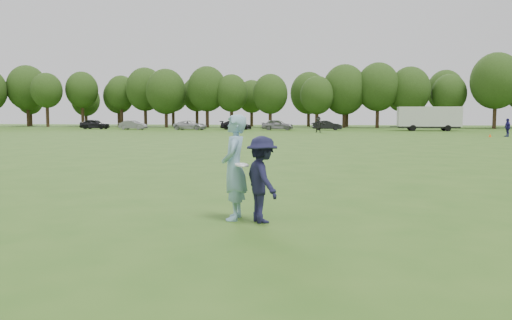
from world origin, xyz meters
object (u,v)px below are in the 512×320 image
(player_far_b, at_px, (507,128))
(player_far_d, at_px, (318,124))
(car_e, at_px, (277,125))
(cargo_trailer, at_px, (429,117))
(car_b, at_px, (133,125))
(car_c, at_px, (190,125))
(thrower, at_px, (234,167))
(field_cone, at_px, (490,135))
(car_f, at_px, (327,125))
(defender, at_px, (262,179))
(car_d, at_px, (236,125))
(car_a, at_px, (95,124))

(player_far_b, distance_m, player_far_d, 20.43)
(player_far_d, height_order, car_e, player_far_d)
(player_far_b, height_order, cargo_trailer, cargo_trailer)
(player_far_d, distance_m, cargo_trailer, 16.94)
(player_far_d, distance_m, car_b, 28.17)
(car_c, relative_size, cargo_trailer, 0.52)
(car_b, height_order, car_c, car_b)
(thrower, xyz_separation_m, player_far_d, (0.06, 50.67, -0.06))
(player_far_d, bearing_deg, car_e, 124.88)
(field_cone, bearing_deg, car_b, 157.46)
(car_c, height_order, car_f, car_f)
(car_f, bearing_deg, player_far_d, 169.39)
(thrower, height_order, defender, thrower)
(cargo_trailer, bearing_deg, car_f, 175.81)
(car_c, distance_m, cargo_trailer, 32.70)
(player_far_b, bearing_deg, defender, -31.91)
(car_b, height_order, car_d, car_b)
(car_a, relative_size, car_c, 0.93)
(player_far_b, xyz_separation_m, field_cone, (-1.77, -0.75, -0.73))
(cargo_trailer, bearing_deg, car_b, -179.16)
(thrower, relative_size, car_d, 0.46)
(player_far_d, bearing_deg, car_b, 164.61)
(player_far_b, bearing_deg, car_b, -119.74)
(thrower, xyz_separation_m, car_d, (-12.10, 61.30, -0.38))
(car_e, bearing_deg, player_far_b, -126.30)
(car_b, xyz_separation_m, cargo_trailer, (41.19, 0.61, 1.11))
(defender, relative_size, car_a, 0.38)
(player_far_d, bearing_deg, car_a, 164.88)
(cargo_trailer, bearing_deg, car_c, -179.32)
(defender, distance_m, car_d, 62.77)
(defender, bearing_deg, car_f, -31.20)
(player_far_b, height_order, car_d, player_far_b)
(player_far_d, height_order, car_b, player_far_d)
(car_d, height_order, cargo_trailer, cargo_trailer)
(car_b, distance_m, field_cone, 47.11)
(car_b, relative_size, car_d, 0.89)
(player_far_b, bearing_deg, cargo_trailer, -175.98)
(car_e, height_order, cargo_trailer, cargo_trailer)
(car_e, bearing_deg, car_a, 87.89)
(car_a, height_order, car_b, car_a)
(player_far_d, relative_size, car_e, 0.43)
(player_far_b, xyz_separation_m, car_f, (-17.52, 18.89, -0.21))
(player_far_d, height_order, car_a, player_far_d)
(defender, bearing_deg, cargo_trailer, -43.84)
(player_far_b, xyz_separation_m, car_b, (-45.28, 17.30, -0.22))
(thrower, relative_size, defender, 1.24)
(thrower, distance_m, car_c, 62.07)
(player_far_b, xyz_separation_m, car_c, (-36.76, 17.52, -0.23))
(defender, height_order, car_a, defender)
(car_d, bearing_deg, car_f, -92.91)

